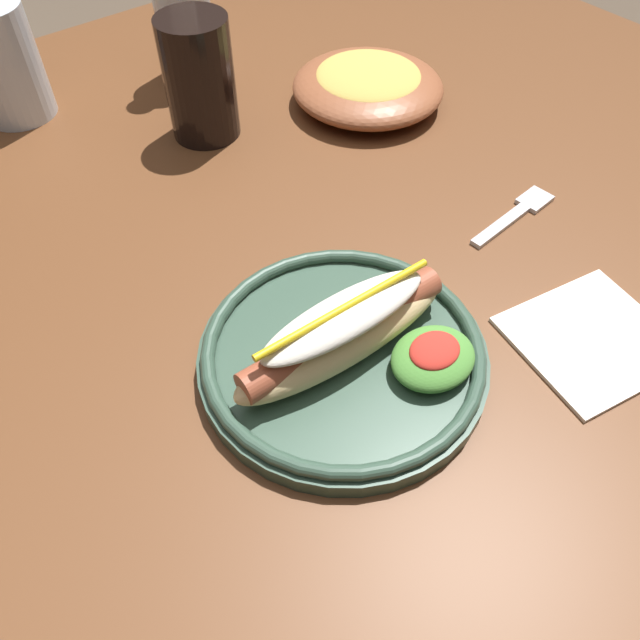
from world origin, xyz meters
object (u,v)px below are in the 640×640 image
object	(u,v)px
water_cup	(2,63)
napkin	(592,339)
extra_cup	(199,79)
side_bowl	(368,85)
hot_dog_plate	(348,349)
glass_bottle	(182,6)
fork	(517,213)

from	to	relation	value
water_cup	napkin	size ratio (longest dim) A/B	1.01
water_cup	extra_cup	world-z (taller)	extra_cup
side_bowl	hot_dog_plate	bearing A→B (deg)	-133.96
water_cup	glass_bottle	xyz separation A→B (m)	(0.22, -0.05, 0.02)
fork	napkin	world-z (taller)	same
water_cup	extra_cup	distance (m)	0.24
hot_dog_plate	glass_bottle	size ratio (longest dim) A/B	1.01
extra_cup	napkin	xyz separation A→B (m)	(0.09, -0.48, -0.07)
extra_cup	glass_bottle	bearing A→B (deg)	65.49
extra_cup	side_bowl	distance (m)	0.21
napkin	fork	bearing A→B (deg)	61.68
hot_dog_plate	side_bowl	bearing A→B (deg)	46.04
hot_dog_plate	glass_bottle	world-z (taller)	glass_bottle
hot_dog_plate	glass_bottle	bearing A→B (deg)	72.84
extra_cup	glass_bottle	xyz separation A→B (m)	(0.06, 0.13, 0.02)
glass_bottle	napkin	distance (m)	0.62
hot_dog_plate	extra_cup	xyz separation A→B (m)	(0.09, 0.37, 0.05)
extra_cup	glass_bottle	distance (m)	0.14
extra_cup	hot_dog_plate	bearing A→B (deg)	-104.43
side_bowl	napkin	world-z (taller)	side_bowl
glass_bottle	side_bowl	xyz separation A→B (m)	(0.13, -0.20, -0.06)
fork	glass_bottle	distance (m)	0.48
water_cup	napkin	distance (m)	0.71
glass_bottle	side_bowl	world-z (taller)	glass_bottle
fork	extra_cup	size ratio (longest dim) A/B	0.90
glass_bottle	extra_cup	bearing A→B (deg)	-114.51
hot_dog_plate	fork	world-z (taller)	hot_dog_plate
glass_bottle	hot_dog_plate	bearing A→B (deg)	-107.16
hot_dog_plate	napkin	xyz separation A→B (m)	(0.18, -0.11, -0.02)
glass_bottle	napkin	size ratio (longest dim) A/B	1.83
fork	water_cup	xyz separation A→B (m)	(-0.33, 0.51, 0.06)
side_bowl	water_cup	bearing A→B (deg)	144.33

